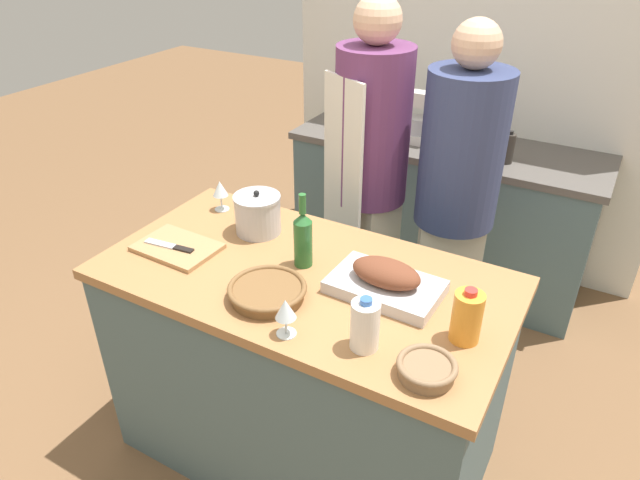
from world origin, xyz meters
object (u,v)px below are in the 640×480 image
roasting_pan (386,281)px  condiment_bottle_short (508,148)px  knife_chef (171,246)px  person_cook_aproned (370,172)px  wine_glass_right (286,310)px  juice_jug (467,317)px  milk_jug (365,325)px  cutting_board (177,247)px  condiment_bottle_tall (443,138)px  wine_bottle_green (303,238)px  mixing_bowl (427,368)px  person_cook_guest (456,196)px  stock_pot (258,214)px  stand_mixer (423,122)px  condiment_bottle_extra (492,140)px  wicker_basket (267,291)px  wine_glass_left (220,190)px

roasting_pan → condiment_bottle_short: size_ratio=2.16×
knife_chef → person_cook_aproned: 1.02m
wine_glass_right → knife_chef: bearing=163.3°
juice_jug → milk_jug: (-0.25, -0.18, -0.00)m
cutting_board → condiment_bottle_tall: size_ratio=1.83×
milk_jug → wine_bottle_green: bearing=142.7°
mixing_bowl → juice_jug: 0.22m
cutting_board → juice_jug: 1.13m
roasting_pan → person_cook_aproned: size_ratio=0.22×
condiment_bottle_short → condiment_bottle_tall: bearing=-178.1°
juice_jug → wine_glass_right: juice_jug is taller
wine_glass_right → person_cook_guest: (0.17, 1.17, -0.08)m
milk_jug → person_cook_guest: 1.11m
person_cook_aproned → milk_jug: bearing=-39.6°
roasting_pan → stock_pot: stock_pot is taller
wine_glass_right → condiment_bottle_tall: size_ratio=0.76×
roasting_pan → wine_glass_right: 0.40m
knife_chef → condiment_bottle_short: size_ratio=1.21×
roasting_pan → stand_mixer: 1.58m
juice_jug → condiment_bottle_extra: (-0.36, 1.67, -0.06)m
condiment_bottle_tall → condiment_bottle_short: size_ratio=0.98×
wine_bottle_green → knife_chef: (-0.49, -0.17, -0.09)m
condiment_bottle_extra → wine_bottle_green: bearing=-100.2°
wine_glass_right → condiment_bottle_short: wine_glass_right is taller
wine_bottle_green → condiment_bottle_extra: wine_bottle_green is taller
roasting_pan → juice_jug: bearing=-18.6°
stock_pot → mixing_bowl: 0.99m
cutting_board → stand_mixer: 1.70m
wine_glass_right → condiment_bottle_short: size_ratio=0.74×
wicker_basket → wine_bottle_green: (-0.00, 0.24, 0.09)m
juice_jug → wine_bottle_green: 0.66m
wicker_basket → condiment_bottle_short: size_ratio=1.52×
wine_glass_left → knife_chef: size_ratio=0.63×
cutting_board → person_cook_aproned: person_cook_aproned is taller
mixing_bowl → person_cook_aproned: (-0.69, 1.09, 0.03)m
wicker_basket → stand_mixer: (-0.11, 1.74, 0.05)m
roasting_pan → wine_bottle_green: wine_bottle_green is taller
stand_mixer → person_cook_guest: size_ratio=0.17×
mixing_bowl → condiment_bottle_tall: (-0.56, 1.76, 0.00)m
wine_glass_left → person_cook_guest: (0.86, 0.60, -0.08)m
milk_jug → roasting_pan: bearing=101.6°
roasting_pan → wicker_basket: bearing=-145.8°
stand_mixer → condiment_bottle_short: stand_mixer is taller
stock_pot → wicker_basket: bearing=-51.4°
juice_jug → person_cook_guest: size_ratio=0.11×
stand_mixer → cutting_board: bearing=-102.6°
stand_mixer → person_cook_aproned: size_ratio=0.16×
juice_jug → stand_mixer: size_ratio=0.63×
cutting_board → stand_mixer: stand_mixer is taller
wine_bottle_green → knife_chef: bearing=-160.8°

